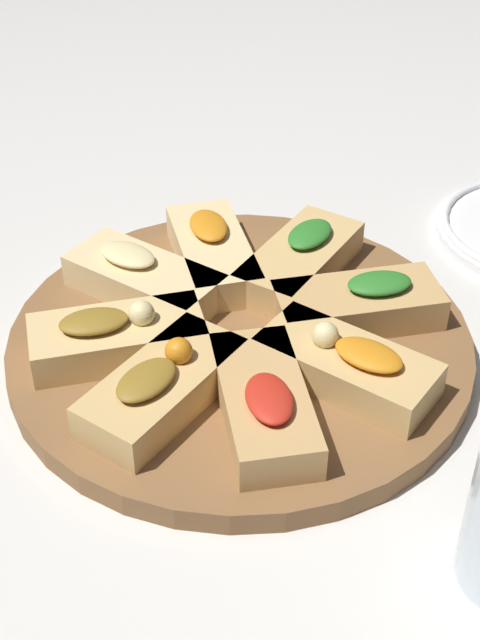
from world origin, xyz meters
name	(u,v)px	position (x,y,z in m)	size (l,w,h in m)	color
ground_plane	(240,353)	(0.00, 0.00, 0.00)	(3.00, 3.00, 0.00)	silver
serving_board	(240,344)	(0.00, 0.00, 0.01)	(0.40, 0.40, 0.02)	brown
focaccia_slice_0	(213,252)	(0.05, 0.09, 0.04)	(0.12, 0.16, 0.04)	#E5C689
focaccia_slice_1	(143,278)	(-0.02, 0.10, 0.04)	(0.09, 0.15, 0.04)	#E5C689
focaccia_slice_2	(117,336)	(-0.09, 0.05, 0.04)	(0.16, 0.13, 0.05)	#DBB775
focaccia_slice_3	(162,386)	(-0.10, -0.02, 0.04)	(0.15, 0.09, 0.05)	tan
focaccia_slice_4	(264,403)	(-0.06, -0.09, 0.04)	(0.13, 0.16, 0.04)	tan
focaccia_slice_5	(347,365)	(0.02, -0.10, 0.04)	(0.09, 0.15, 0.05)	tan
focaccia_slice_6	(359,304)	(0.09, -0.06, 0.04)	(0.16, 0.13, 0.04)	tan
focaccia_slice_7	(300,260)	(0.10, 0.03, 0.04)	(0.16, 0.10, 0.04)	tan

